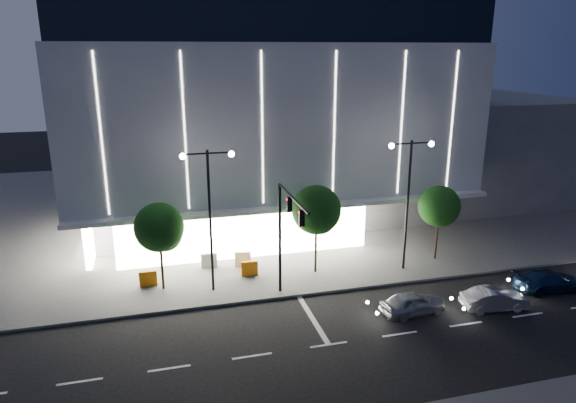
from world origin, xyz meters
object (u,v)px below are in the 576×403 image
at_px(tree_left, 160,230).
at_px(barrier_d, 209,260).
at_px(street_lamp_west, 209,201).
at_px(tree_right, 439,209).
at_px(traffic_mast, 286,224).
at_px(tree_mid, 317,212).
at_px(barrier_b, 243,259).
at_px(car_third, 549,281).
at_px(barrier_a, 148,279).
at_px(car_lead, 413,303).
at_px(car_second, 495,299).
at_px(barrier_c, 250,268).
at_px(street_lamp_east, 409,186).

distance_m(tree_left, barrier_d, 5.27).
bearing_deg(street_lamp_west, tree_right, 3.64).
height_order(traffic_mast, tree_mid, traffic_mast).
bearing_deg(tree_mid, barrier_b, 153.82).
relative_size(car_third, barrier_d, 4.05).
xyz_separation_m(traffic_mast, barrier_a, (-7.91, 4.27, -4.38)).
bearing_deg(street_lamp_west, barrier_d, 87.65).
distance_m(traffic_mast, car_lead, 8.54).
height_order(tree_left, car_lead, tree_left).
bearing_deg(car_third, barrier_b, 67.95).
xyz_separation_m(tree_right, barrier_a, (-19.94, 0.59, -3.23)).
bearing_deg(tree_right, barrier_a, 178.30).
distance_m(tree_left, car_third, 24.42).
bearing_deg(barrier_a, car_second, -22.14).
bearing_deg(traffic_mast, barrier_c, 108.55).
relative_size(tree_right, barrier_a, 5.01).
bearing_deg(car_lead, barrier_a, 57.13).
relative_size(traffic_mast, tree_mid, 1.15).
bearing_deg(car_third, barrier_d, 69.75).
height_order(street_lamp_west, car_third, street_lamp_west).
xyz_separation_m(traffic_mast, car_third, (16.42, -2.44, -4.38)).
distance_m(street_lamp_east, car_lead, 8.07).
bearing_deg(tree_left, barrier_c, 5.34).
xyz_separation_m(car_second, barrier_b, (-13.11, 9.66, 0.01)).
height_order(barrier_c, barrier_d, same).
bearing_deg(tree_left, car_lead, -25.92).
distance_m(traffic_mast, barrier_c, 6.23).
bearing_deg(street_lamp_west, barrier_a, 157.61).
relative_size(traffic_mast, car_second, 1.83).
relative_size(street_lamp_east, barrier_a, 8.18).
height_order(tree_right, car_lead, tree_right).
distance_m(street_lamp_east, barrier_b, 12.26).
bearing_deg(street_lamp_west, car_third, -14.02).
bearing_deg(tree_left, tree_right, -0.00).
bearing_deg(barrier_b, car_third, -15.64).
bearing_deg(street_lamp_east, traffic_mast, -163.52).
distance_m(car_lead, barrier_c, 10.83).
relative_size(street_lamp_west, car_third, 2.02).
bearing_deg(barrier_c, street_lamp_east, -4.14).
bearing_deg(tree_left, barrier_a, 147.73).
bearing_deg(tree_right, street_lamp_east, -161.37).
height_order(street_lamp_east, car_lead, street_lamp_east).
xyz_separation_m(tree_right, barrier_b, (-13.58, 2.25, -3.23)).
bearing_deg(barrier_b, tree_mid, -16.84).
bearing_deg(car_third, street_lamp_west, 78.90).
height_order(traffic_mast, car_lead, traffic_mast).
bearing_deg(barrier_b, street_lamp_west, -117.45).
height_order(traffic_mast, street_lamp_east, street_lamp_east).
height_order(traffic_mast, barrier_b, traffic_mast).
distance_m(car_second, barrier_b, 16.29).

